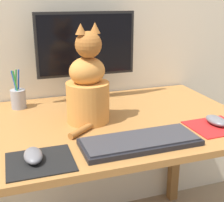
# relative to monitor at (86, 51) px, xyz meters

# --- Properties ---
(desk) EXTENTS (1.20, 0.74, 0.72)m
(desk) POSITION_rel_monitor_xyz_m (-0.02, -0.27, -0.33)
(desk) COLOR #A87038
(desk) RESTS_ON ground_plane
(monitor) EXTENTS (0.46, 0.17, 0.41)m
(monitor) POSITION_rel_monitor_xyz_m (0.00, 0.00, 0.00)
(monitor) COLOR black
(monitor) RESTS_ON desk
(keyboard) EXTENTS (0.40, 0.16, 0.02)m
(keyboard) POSITION_rel_monitor_xyz_m (0.05, -0.52, -0.22)
(keyboard) COLOR black
(keyboard) RESTS_ON desk
(mousepad_left) EXTENTS (0.20, 0.18, 0.00)m
(mousepad_left) POSITION_rel_monitor_xyz_m (-0.28, -0.54, -0.23)
(mousepad_left) COLOR black
(mousepad_left) RESTS_ON desk
(mousepad_right) EXTENTS (0.20, 0.18, 0.00)m
(mousepad_right) POSITION_rel_monitor_xyz_m (0.38, -0.48, -0.23)
(mousepad_right) COLOR red
(mousepad_right) RESTS_ON desk
(computer_mouse_left) EXTENTS (0.06, 0.10, 0.03)m
(computer_mouse_left) POSITION_rel_monitor_xyz_m (-0.30, -0.52, -0.22)
(computer_mouse_left) COLOR slate
(computer_mouse_left) RESTS_ON mousepad_left
(computer_mouse_right) EXTENTS (0.06, 0.10, 0.03)m
(computer_mouse_right) POSITION_rel_monitor_xyz_m (0.40, -0.46, -0.22)
(computer_mouse_right) COLOR slate
(computer_mouse_right) RESTS_ON mousepad_right
(cat) EXTENTS (0.22, 0.27, 0.39)m
(cat) POSITION_rel_monitor_xyz_m (-0.06, -0.26, -0.09)
(cat) COLOR #D6893D
(cat) RESTS_ON desk
(pen_cup) EXTENTS (0.07, 0.07, 0.17)m
(pen_cup) POSITION_rel_monitor_xyz_m (-0.32, -0.01, -0.19)
(pen_cup) COLOR #99999E
(pen_cup) RESTS_ON desk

